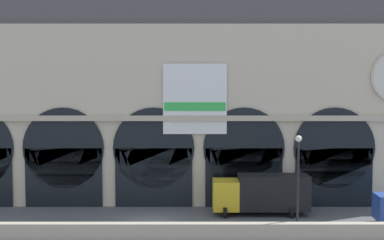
{
  "coord_description": "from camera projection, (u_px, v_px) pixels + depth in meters",
  "views": [
    {
      "loc": [
        3.16,
        -42.01,
        10.95
      ],
      "look_at": [
        3.24,
        5.0,
        7.23
      ],
      "focal_mm": 53.72,
      "sensor_mm": 36.0,
      "label": 1
    }
  ],
  "objects": [
    {
      "name": "box_truck_mideast",
      "position": [
        261.0,
        193.0,
        44.92
      ],
      "size": [
        7.5,
        2.91,
        3.12
      ],
      "color": "gold",
      "rests_on": "ground"
    },
    {
      "name": "station_building",
      "position": [
        155.0,
        93.0,
        49.32
      ],
      "size": [
        46.2,
        5.08,
        19.44
      ],
      "color": "beige",
      "rests_on": "ground"
    },
    {
      "name": "street_lamp_quayside",
      "position": [
        297.0,
        172.0,
        38.55
      ],
      "size": [
        0.44,
        0.44,
        6.9
      ],
      "color": "black",
      "rests_on": "ground"
    },
    {
      "name": "quay_parapet_wall",
      "position": [
        143.0,
        232.0,
        38.03
      ],
      "size": [
        90.0,
        0.7,
        1.14
      ],
      "primitive_type": "cube",
      "color": "#B2A891",
      "rests_on": "ground"
    },
    {
      "name": "ground_plane",
      "position": [
        149.0,
        222.0,
        42.74
      ],
      "size": [
        200.0,
        200.0,
        0.0
      ],
      "primitive_type": "plane",
      "color": "#54565B"
    }
  ]
}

